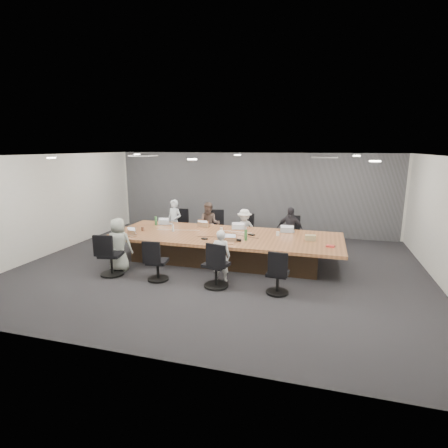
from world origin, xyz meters
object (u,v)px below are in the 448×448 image
(laptop_4, at_px, (130,236))
(laptop_6, at_px, (227,243))
(person_0, at_px, (174,222))
(person_1, at_px, (209,224))
(chair_1, at_px, (213,229))
(person_6, at_px, (221,256))
(bottle_clear, at_px, (173,228))
(laptop_1, at_px, (204,226))
(snack_packet, at_px, (330,246))
(conference_table, at_px, (225,247))
(chair_7, at_px, (278,277))
(mug_brown, at_px, (143,229))
(chair_3, at_px, (291,236))
(chair_6, at_px, (216,268))
(bottle_green_right, at_px, (246,235))
(person_3, at_px, (290,230))
(person_2, at_px, (244,229))
(chair_2, at_px, (247,234))
(person_4, at_px, (119,245))
(bottle_green_left, at_px, (156,221))
(chair_5, at_px, (158,265))
(laptop_0, at_px, (167,224))
(laptop_2, at_px, (240,228))
(canvas_bag, at_px, (310,238))
(laptop_3, at_px, (288,231))
(stapler, at_px, (238,240))
(chair_4, at_px, (111,258))

(laptop_4, distance_m, laptop_6, 2.60)
(person_0, distance_m, person_1, 1.16)
(chair_1, xyz_separation_m, laptop_4, (-1.45, -2.50, 0.31))
(person_6, bearing_deg, bottle_clear, -42.19)
(laptop_1, xyz_separation_m, snack_packet, (3.53, -1.25, 0.01))
(conference_table, height_order, chair_7, conference_table)
(chair_1, xyz_separation_m, mug_brown, (-1.44, -1.87, 0.36))
(chair_3, distance_m, chair_6, 3.63)
(chair_6, bearing_deg, bottle_green_right, 89.08)
(laptop_1, bearing_deg, person_3, -154.49)
(person_2, bearing_deg, laptop_1, -148.94)
(chair_2, height_order, person_4, person_4)
(chair_2, bearing_deg, snack_packet, 145.12)
(chair_7, height_order, mug_brown, mug_brown)
(laptop_6, bearing_deg, chair_3, 54.44)
(snack_packet, bearing_deg, person_3, 121.20)
(bottle_green_left, xyz_separation_m, mug_brown, (-0.04, -0.73, -0.08))
(chair_7, height_order, bottle_green_right, bottle_green_right)
(chair_5, height_order, person_2, person_2)
(chair_1, height_order, bottle_green_left, bottle_green_left)
(snack_packet, bearing_deg, bottle_clear, 174.28)
(laptop_0, bearing_deg, bottle_clear, 116.76)
(laptop_2, distance_m, bottle_green_right, 1.27)
(chair_6, bearing_deg, person_4, -172.98)
(conference_table, distance_m, mug_brown, 2.35)
(chair_5, xyz_separation_m, laptop_0, (-0.92, 2.50, 0.37))
(laptop_4, distance_m, bottle_green_left, 1.36)
(person_1, height_order, snack_packet, person_1)
(person_0, xyz_separation_m, canvas_bag, (4.22, -1.33, 0.11))
(laptop_4, height_order, canvas_bag, canvas_bag)
(laptop_1, bearing_deg, person_0, -12.54)
(person_1, xyz_separation_m, person_3, (2.43, 0.00, -0.01))
(person_1, height_order, laptop_3, person_1)
(conference_table, xyz_separation_m, chair_7, (1.61, -1.70, -0.04))
(person_0, bearing_deg, laptop_0, -76.10)
(chair_7, distance_m, laptop_2, 2.89)
(person_2, relative_size, person_6, 1.00)
(chair_6, xyz_separation_m, person_0, (-2.31, 3.05, 0.27))
(person_2, distance_m, laptop_6, 2.16)
(bottle_clear, bearing_deg, bottle_green_left, 143.58)
(laptop_1, relative_size, mug_brown, 3.33)
(bottle_green_right, height_order, stapler, bottle_green_right)
(bottle_green_right, bearing_deg, laptop_0, 155.97)
(chair_4, bearing_deg, laptop_1, 48.21)
(chair_7, relative_size, laptop_0, 2.22)
(chair_4, relative_size, snack_packet, 4.56)
(chair_6, height_order, mug_brown, same)
(person_1, bearing_deg, laptop_0, -165.42)
(laptop_6, relative_size, mug_brown, 3.03)
(chair_3, relative_size, laptop_0, 2.30)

